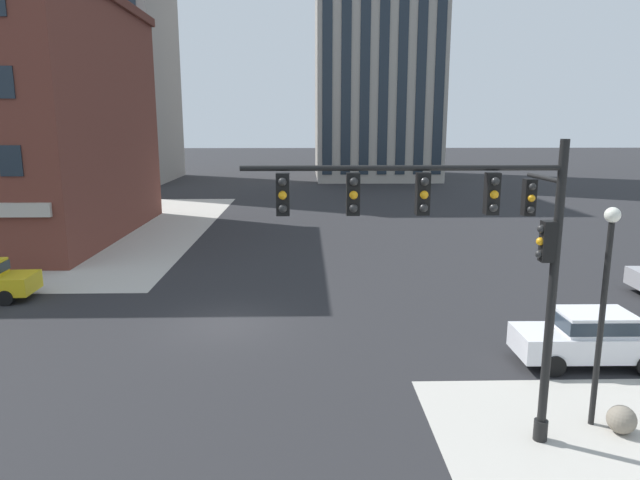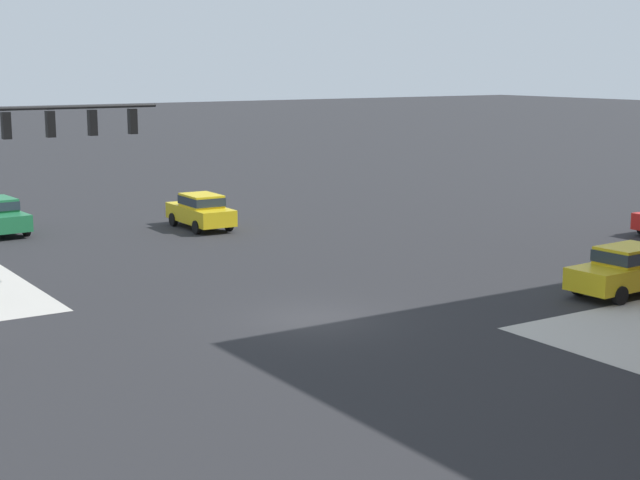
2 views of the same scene
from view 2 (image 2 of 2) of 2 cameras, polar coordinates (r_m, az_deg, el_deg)
ground_plane at (r=30.29m, az=-0.36°, el=-4.64°), size 320.00×320.00×0.00m
traffic_signal_main at (r=33.96m, az=-17.50°, el=4.74°), size 7.01×2.09×6.97m
car_main_northbound_near at (r=34.84m, az=17.64°, el=-1.60°), size 4.48×2.05×1.68m
car_main_southbound_near at (r=46.87m, az=-7.04°, el=1.79°), size 1.96×4.44×1.68m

